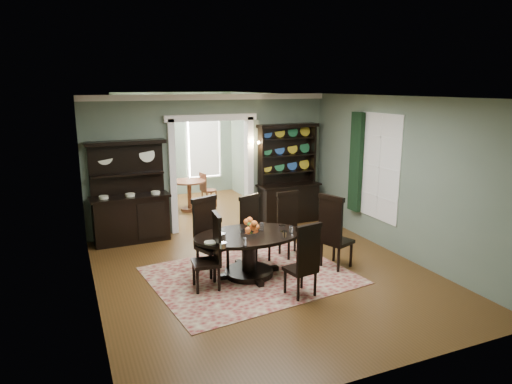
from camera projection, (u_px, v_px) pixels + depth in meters
room at (266, 185)px, 7.51m from camera, size 5.51×6.01×3.01m
parlor at (183, 148)px, 12.45m from camera, size 3.51×3.50×3.01m
doorway_trim at (211, 158)px, 10.15m from camera, size 2.08×0.25×2.57m
right_window at (368, 165)px, 9.33m from camera, size 0.15×1.47×2.12m
wall_sconce at (253, 144)px, 10.32m from camera, size 0.27×0.21×0.21m
rug at (250, 275)px, 7.82m from camera, size 3.51×2.98×0.01m
dining_table at (249, 247)px, 7.72m from camera, size 1.94×1.83×0.74m
centerpiece at (249, 230)px, 7.64m from camera, size 1.58×1.02×0.26m
chair_far_left at (208, 233)px, 7.85m from camera, size 0.62×0.61×1.33m
chair_far_mid at (252, 227)px, 8.40m from camera, size 0.58×0.56×1.23m
chair_far_right at (289, 222)px, 8.69m from camera, size 0.48×0.46×1.23m
chair_end_left at (212, 250)px, 7.21m from camera, size 0.48×0.50×1.23m
chair_end_right at (333, 230)px, 7.98m from camera, size 0.62×0.64×1.35m
chair_near at (305, 259)px, 6.88m from camera, size 0.51×0.49×1.19m
sideboard at (130, 207)px, 9.43m from camera, size 1.61×0.62×2.10m
welsh_dresser at (288, 187)px, 10.79m from camera, size 1.50×0.58×2.32m
parlor_table at (189, 191)px, 11.82m from camera, size 0.85×0.85×0.79m
parlor_chair_left at (165, 190)px, 11.87m from camera, size 0.46×0.45×0.99m
parlor_chair_right at (207, 189)px, 12.14m from camera, size 0.42×0.41×0.93m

